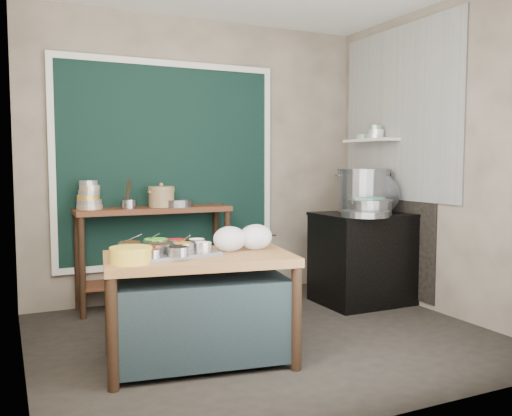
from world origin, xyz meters
name	(u,v)px	position (x,y,z in m)	size (l,w,h in m)	color
floor	(266,338)	(0.00, 0.00, -0.01)	(3.50, 3.00, 0.02)	black
back_wall	(201,160)	(0.00, 1.51, 1.40)	(3.50, 0.02, 2.80)	gray
left_wall	(15,158)	(-1.76, 0.00, 1.40)	(0.02, 3.00, 2.80)	gray
right_wall	(440,159)	(1.76, 0.00, 1.40)	(0.02, 3.00, 2.80)	gray
curtain_panel	(168,165)	(-0.35, 1.47, 1.35)	(2.10, 0.02, 1.90)	black
curtain_frame	(169,165)	(-0.35, 1.46, 1.35)	(2.22, 0.03, 2.02)	beige
tile_panel	(399,114)	(1.74, 0.55, 1.85)	(0.02, 1.70, 1.70)	#B2B2AA
soot_patch	(390,228)	(1.74, 0.65, 0.70)	(0.01, 1.30, 1.30)	black
wall_shelf	(371,140)	(1.63, 0.85, 1.60)	(0.22, 0.70, 0.03)	beige
prep_table	(200,309)	(-0.65, -0.30, 0.38)	(1.25, 0.72, 0.75)	brown
back_counter	(155,257)	(-0.55, 1.28, 0.47)	(1.45, 0.40, 0.95)	#582D19
stove_block	(364,259)	(1.35, 0.55, 0.42)	(0.90, 0.68, 0.85)	black
stove_top	(365,215)	(1.35, 0.55, 0.86)	(0.92, 0.69, 0.03)	black
condiment_tray	(166,254)	(-0.87, -0.26, 0.76)	(0.61, 0.44, 0.03)	gray
condiment_bowls	(162,247)	(-0.89, -0.25, 0.81)	(0.61, 0.48, 0.07)	gray
yellow_basin	(131,255)	(-1.14, -0.43, 0.80)	(0.26, 0.26, 0.10)	gold
saucepan	(245,237)	(-0.20, -0.05, 0.81)	(0.21, 0.21, 0.12)	gray
plastic_bag_a	(230,239)	(-0.42, -0.28, 0.84)	(0.24, 0.20, 0.18)	white
plastic_bag_b	(256,237)	(-0.22, -0.28, 0.84)	(0.24, 0.21, 0.18)	white
bowl_stack	(89,197)	(-1.13, 1.30, 1.06)	(0.23, 0.23, 0.26)	tan
utensil_cup	(128,204)	(-0.80, 1.24, 0.99)	(0.14, 0.14, 0.08)	gray
ceramic_crock	(161,198)	(-0.48, 1.27, 1.04)	(0.26, 0.26, 0.18)	#90794E
wide_bowl	(178,203)	(-0.33, 1.23, 0.98)	(0.27, 0.27, 0.07)	gray
stock_pot	(364,190)	(1.43, 0.69, 1.09)	(0.55, 0.55, 0.43)	gray
pot_lid	(381,193)	(1.54, 0.55, 1.07)	(0.39, 0.39, 0.02)	gray
steamer	(370,207)	(1.29, 0.40, 0.95)	(0.44, 0.44, 0.14)	gray
green_cloth	(370,199)	(1.29, 0.40, 1.03)	(0.24, 0.18, 0.02)	#5C9D82
shallow_pan	(365,214)	(1.13, 0.26, 0.91)	(0.43, 0.43, 0.06)	gray
shelf_bowl_stack	(375,132)	(1.63, 0.78, 1.68)	(0.17, 0.17, 0.14)	silver
shelf_bowl_green	(363,137)	(1.63, 0.99, 1.64)	(0.14, 0.14, 0.05)	gray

